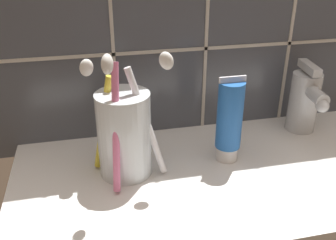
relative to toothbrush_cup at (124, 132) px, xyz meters
The scene contains 5 objects.
sink_counter 14.99cm from the toothbrush_cup, 11.57° to the right, with size 56.91×28.27×2.00cm, color white.
tile_wall_backsplash 21.33cm from the toothbrush_cup, 42.15° to the left, with size 66.91×1.72×40.60cm.
toothbrush_cup is the anchor object (origin of this frame).
toothpaste_tube 14.59cm from the toothbrush_cup, ahead, with size 3.74×3.56×12.59cm.
sink_faucet 30.32cm from the toothbrush_cup, 10.83° to the left, with size 4.66×10.05×11.30cm.
Camera 1 is at (-17.02, -40.46, 31.05)cm, focal length 40.00 mm.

